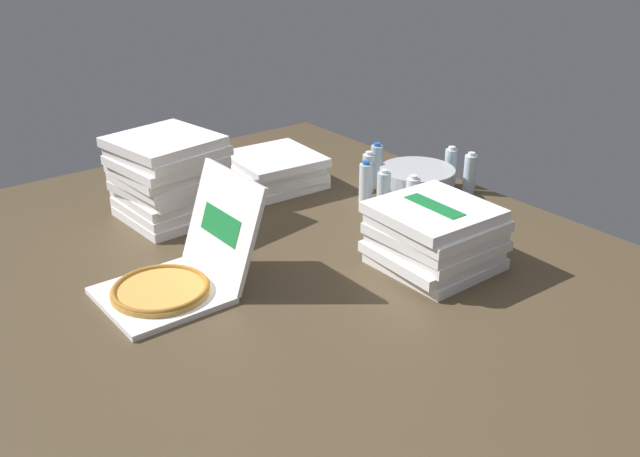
{
  "coord_description": "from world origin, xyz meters",
  "views": [
    {
      "loc": [
        1.84,
        -1.39,
        1.26
      ],
      "look_at": [
        -0.05,
        0.1,
        0.14
      ],
      "focal_mm": 39.6,
      "sensor_mm": 36.0,
      "label": 1
    }
  ],
  "objects_px": {
    "pizza_stack_left_mid": "(169,177)",
    "pizza_stack_right_mid": "(273,170)",
    "water_bottle_1": "(383,192)",
    "water_bottle_5": "(412,198)",
    "water_bottle_0": "(377,163)",
    "water_bottle_4": "(470,174)",
    "ice_bucket": "(417,183)",
    "open_pizza_box": "(178,274)",
    "water_bottle_3": "(450,167)",
    "water_bottle_2": "(366,183)",
    "water_bottle_6": "(368,173)",
    "pizza_stack_right_near": "(435,236)"
  },
  "relations": [
    {
      "from": "pizza_stack_left_mid",
      "to": "pizza_stack_right_mid",
      "type": "bearing_deg",
      "value": 92.54
    },
    {
      "from": "water_bottle_1",
      "to": "water_bottle_5",
      "type": "xyz_separation_m",
      "value": [
        0.13,
        0.05,
        0.0
      ]
    },
    {
      "from": "water_bottle_0",
      "to": "water_bottle_5",
      "type": "relative_size",
      "value": 1.0
    },
    {
      "from": "water_bottle_0",
      "to": "water_bottle_4",
      "type": "bearing_deg",
      "value": 33.45
    },
    {
      "from": "ice_bucket",
      "to": "water_bottle_0",
      "type": "xyz_separation_m",
      "value": [
        -0.27,
        -0.01,
        0.02
      ]
    },
    {
      "from": "ice_bucket",
      "to": "water_bottle_4",
      "type": "relative_size",
      "value": 1.75
    },
    {
      "from": "open_pizza_box",
      "to": "pizza_stack_right_mid",
      "type": "height_order",
      "value": "open_pizza_box"
    },
    {
      "from": "water_bottle_3",
      "to": "water_bottle_2",
      "type": "bearing_deg",
      "value": -101.74
    },
    {
      "from": "water_bottle_2",
      "to": "water_bottle_0",
      "type": "bearing_deg",
      "value": 127.22
    },
    {
      "from": "water_bottle_3",
      "to": "water_bottle_4",
      "type": "relative_size",
      "value": 1.0
    },
    {
      "from": "ice_bucket",
      "to": "water_bottle_6",
      "type": "xyz_separation_m",
      "value": [
        -0.19,
        -0.13,
        0.02
      ]
    },
    {
      "from": "open_pizza_box",
      "to": "water_bottle_6",
      "type": "bearing_deg",
      "value": 104.78
    },
    {
      "from": "pizza_stack_right_mid",
      "to": "water_bottle_0",
      "type": "xyz_separation_m",
      "value": [
        0.26,
        0.43,
        0.01
      ]
    },
    {
      "from": "pizza_stack_left_mid",
      "to": "ice_bucket",
      "type": "xyz_separation_m",
      "value": [
        0.51,
        1.0,
        -0.11
      ]
    },
    {
      "from": "ice_bucket",
      "to": "water_bottle_4",
      "type": "height_order",
      "value": "water_bottle_4"
    },
    {
      "from": "pizza_stack_left_mid",
      "to": "water_bottle_6",
      "type": "distance_m",
      "value": 0.93
    },
    {
      "from": "water_bottle_6",
      "to": "ice_bucket",
      "type": "bearing_deg",
      "value": 33.92
    },
    {
      "from": "pizza_stack_right_near",
      "to": "water_bottle_1",
      "type": "bearing_deg",
      "value": 158.29
    },
    {
      "from": "water_bottle_0",
      "to": "water_bottle_2",
      "type": "height_order",
      "value": "same"
    },
    {
      "from": "pizza_stack_right_near",
      "to": "water_bottle_6",
      "type": "xyz_separation_m",
      "value": [
        -0.72,
        0.31,
        -0.03
      ]
    },
    {
      "from": "water_bottle_1",
      "to": "water_bottle_4",
      "type": "height_order",
      "value": "same"
    },
    {
      "from": "pizza_stack_left_mid",
      "to": "water_bottle_4",
      "type": "height_order",
      "value": "pizza_stack_left_mid"
    },
    {
      "from": "water_bottle_3",
      "to": "water_bottle_6",
      "type": "bearing_deg",
      "value": -117.58
    },
    {
      "from": "water_bottle_3",
      "to": "water_bottle_6",
      "type": "relative_size",
      "value": 1.0
    },
    {
      "from": "pizza_stack_right_near",
      "to": "water_bottle_5",
      "type": "relative_size",
      "value": 2.14
    },
    {
      "from": "pizza_stack_right_near",
      "to": "water_bottle_1",
      "type": "distance_m",
      "value": 0.53
    },
    {
      "from": "water_bottle_0",
      "to": "open_pizza_box",
      "type": "bearing_deg",
      "value": -73.48
    },
    {
      "from": "pizza_stack_right_mid",
      "to": "water_bottle_6",
      "type": "bearing_deg",
      "value": 42.84
    },
    {
      "from": "pizza_stack_left_mid",
      "to": "water_bottle_5",
      "type": "distance_m",
      "value": 1.05
    },
    {
      "from": "pizza_stack_right_near",
      "to": "pizza_stack_left_mid",
      "type": "xyz_separation_m",
      "value": [
        -1.03,
        -0.56,
        0.06
      ]
    },
    {
      "from": "open_pizza_box",
      "to": "water_bottle_1",
      "type": "height_order",
      "value": "open_pizza_box"
    },
    {
      "from": "ice_bucket",
      "to": "water_bottle_4",
      "type": "xyz_separation_m",
      "value": [
        0.11,
        0.24,
        0.02
      ]
    },
    {
      "from": "pizza_stack_right_mid",
      "to": "water_bottle_1",
      "type": "xyz_separation_m",
      "value": [
        0.56,
        0.2,
        0.01
      ]
    },
    {
      "from": "water_bottle_4",
      "to": "water_bottle_5",
      "type": "height_order",
      "value": "same"
    },
    {
      "from": "water_bottle_3",
      "to": "water_bottle_5",
      "type": "distance_m",
      "value": 0.45
    },
    {
      "from": "water_bottle_1",
      "to": "water_bottle_6",
      "type": "height_order",
      "value": "same"
    },
    {
      "from": "water_bottle_3",
      "to": "water_bottle_5",
      "type": "height_order",
      "value": "same"
    },
    {
      "from": "open_pizza_box",
      "to": "water_bottle_6",
      "type": "relative_size",
      "value": 2.68
    },
    {
      "from": "pizza_stack_right_mid",
      "to": "water_bottle_2",
      "type": "xyz_separation_m",
      "value": [
        0.43,
        0.21,
        0.01
      ]
    },
    {
      "from": "ice_bucket",
      "to": "water_bottle_1",
      "type": "distance_m",
      "value": 0.24
    },
    {
      "from": "pizza_stack_left_mid",
      "to": "water_bottle_5",
      "type": "bearing_deg",
      "value": 50.63
    },
    {
      "from": "water_bottle_0",
      "to": "water_bottle_6",
      "type": "bearing_deg",
      "value": -58.16
    },
    {
      "from": "water_bottle_6",
      "to": "water_bottle_0",
      "type": "bearing_deg",
      "value": 121.84
    },
    {
      "from": "pizza_stack_right_near",
      "to": "water_bottle_2",
      "type": "xyz_separation_m",
      "value": [
        -0.63,
        0.21,
        -0.03
      ]
    },
    {
      "from": "pizza_stack_right_mid",
      "to": "pizza_stack_left_mid",
      "type": "height_order",
      "value": "pizza_stack_left_mid"
    },
    {
      "from": "ice_bucket",
      "to": "water_bottle_5",
      "type": "height_order",
      "value": "water_bottle_5"
    },
    {
      "from": "ice_bucket",
      "to": "water_bottle_5",
      "type": "relative_size",
      "value": 1.75
    },
    {
      "from": "ice_bucket",
      "to": "water_bottle_6",
      "type": "bearing_deg",
      "value": -146.08
    },
    {
      "from": "water_bottle_6",
      "to": "pizza_stack_right_mid",
      "type": "bearing_deg",
      "value": -137.16
    },
    {
      "from": "pizza_stack_left_mid",
      "to": "water_bottle_4",
      "type": "distance_m",
      "value": 1.39
    }
  ]
}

